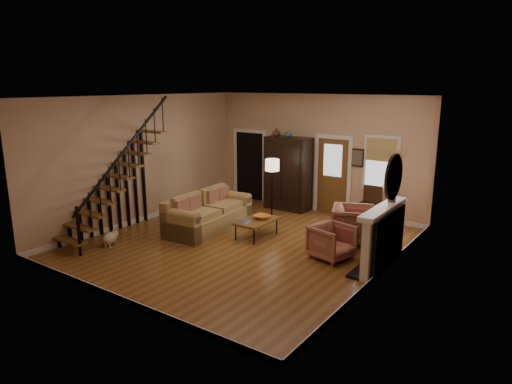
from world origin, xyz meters
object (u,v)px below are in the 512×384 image
Objects in this scene: sofa at (209,213)px; coffee_table at (257,228)px; armoire at (288,174)px; armchair_left at (332,242)px; side_chair at (369,206)px; armchair_right at (353,224)px; floor_lamp at (272,189)px.

sofa is 2.16× the size of coffee_table.
armoire is 2.81m from coffee_table.
armchair_left is 0.78× the size of side_chair.
armoire is 2.61m from side_chair.
side_chair is at bearing -4.48° from armoire.
armchair_right is at bearing 25.88° from coffee_table.
armoire reaches higher than sofa.
armchair_left is at bearing 160.64° from armchair_right.
armchair_left is at bearing -5.84° from coffee_table.
coffee_table is (1.28, 0.24, -0.23)m from sofa.
side_chair is (2.39, 0.89, -0.30)m from floor_lamp.
side_chair is (-0.18, 1.41, 0.08)m from armchair_right.
armoire reaches higher than armchair_right.
armoire reaches higher than coffee_table.
floor_lamp is (0.74, 1.75, 0.37)m from sofa.
armchair_right is at bearing -30.60° from armoire.
armchair_right reaches higher than armchair_left.
side_chair is at bearing -14.38° from armchair_right.
coffee_table is at bearing 7.43° from sofa.
armchair_right is (-0.04, 1.19, 0.07)m from armchair_left.
armoire is 2.23× the size of armchair_right.
armchair_right is at bearing -82.88° from side_chair.
coffee_table is 2.08m from armchair_left.
side_chair is at bearing 36.80° from sofa.
armoire is at bearing 75.18° from sofa.
armchair_left is (2.06, -0.21, 0.15)m from coffee_table.
armchair_right is (2.02, 0.98, 0.22)m from coffee_table.
armchair_right is (2.73, -1.61, -0.62)m from armoire.
floor_lamp reaches higher than armchair_right.
coffee_table is 1.09× the size of side_chair.
armoire is at bearing 98.41° from floor_lamp.
coffee_table is (0.71, -2.59, -0.84)m from armoire.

